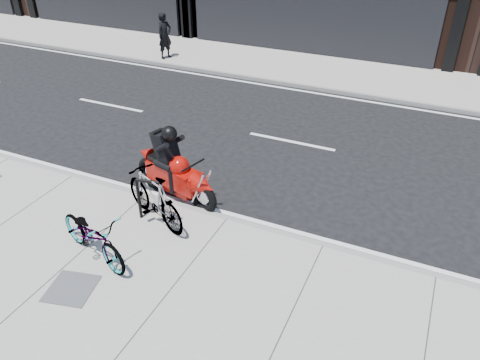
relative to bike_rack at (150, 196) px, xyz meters
The scene contains 9 objects.
ground 3.01m from the bike_rack, 62.34° to the left, with size 120.00×120.00×0.00m, color black.
sidewalk_near 2.83m from the bike_rack, 60.41° to the right, with size 60.00×6.00×0.13m, color gray.
sidewalk_far 10.46m from the bike_rack, 82.50° to the left, with size 60.00×3.50×0.13m, color gray.
bike_rack is the anchor object (origin of this frame).
bicycle_front 1.41m from the bike_rack, 101.72° to the right, with size 0.64×1.84×0.96m, color gray.
bicycle_rear 0.10m from the bike_rack, ahead, with size 0.52×1.85×1.11m, color gray.
motorcycle 0.98m from the bike_rack, 87.31° to the left, with size 2.29×0.98×1.74m.
pedestrian 10.57m from the bike_rack, 120.56° to the left, with size 0.62×0.41×1.71m, color black.
utility_grate 2.27m from the bike_rack, 94.02° to the right, with size 0.75×0.75×0.01m, color #565659.
Camera 1 is at (3.38, -8.77, 5.81)m, focal length 35.00 mm.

